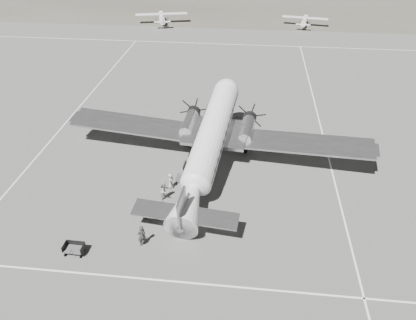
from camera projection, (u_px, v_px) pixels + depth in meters
The scene contains 13 objects.
ground at pixel (209, 170), 39.94m from camera, with size 260.00×260.00×0.00m, color slate.
taxi_line_near at pixel (188, 283), 28.32m from camera, with size 60.00×0.15×0.01m, color white.
taxi_line_right at pixel (333, 177), 38.83m from camera, with size 0.15×80.00×0.01m, color white.
taxi_line_left at pixel (73, 114), 49.90m from camera, with size 0.15×60.00×0.01m, color white.
taxi_line_horizon at pixel (233, 44), 73.15m from camera, with size 90.00×0.15×0.01m, color white.
dc3_airliner at pixel (210, 142), 38.60m from camera, with size 31.23×21.67×5.95m, color silver, non-canonical shape.
light_plane_left at pixel (162, 18), 84.19m from camera, with size 10.79×8.75×2.24m, color white, non-canonical shape.
light_plane_right at pixel (304, 21), 82.69m from camera, with size 9.27×7.52×1.92m, color white, non-canonical shape.
baggage_cart_near at pixel (153, 213), 33.88m from camera, with size 1.52×1.08×0.86m, color #505050, non-canonical shape.
baggage_cart_far at pixel (74, 249), 30.39m from camera, with size 1.57×1.11×0.89m, color #505050, non-canonical shape.
ground_crew at pixel (142, 235), 30.89m from camera, with size 0.69×0.45×1.90m, color #323232.
ramp_agent at pixel (165, 191), 35.54m from camera, with size 0.92×0.72×1.89m, color #B1B1AF.
passenger at pixel (171, 181), 37.06m from camera, with size 0.76×0.49×1.55m, color #ACACAA.
Camera 1 is at (3.50, -32.66, 22.74)m, focal length 35.00 mm.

